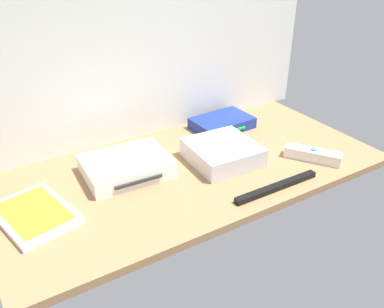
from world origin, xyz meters
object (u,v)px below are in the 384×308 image
object	(u,v)px
game_console	(127,166)
mini_computer	(222,152)
network_router	(222,123)
sensor_bar	(277,187)
game_case	(35,215)
remote_wand	(313,155)

from	to	relation	value
game_console	mini_computer	bearing A→B (deg)	-13.81
network_router	sensor_bar	size ratio (longest dim) A/B	0.77
game_case	game_console	bearing A→B (deg)	1.91
mini_computer	sensor_bar	world-z (taller)	mini_computer
game_console	network_router	xyz separation A→B (cm)	(36.26, 9.58, -0.50)
remote_wand	sensor_bar	size ratio (longest dim) A/B	0.60
remote_wand	network_router	bearing A→B (deg)	73.64
game_console	sensor_bar	distance (cm)	37.51
mini_computer	game_console	bearing A→B (deg)	163.46
game_console	remote_wand	bearing A→B (deg)	-20.54
game_console	game_case	xyz separation A→B (cm)	(-24.20, -6.32, -1.44)
game_console	sensor_bar	bearing A→B (deg)	-39.70
mini_computer	remote_wand	xyz separation A→B (cm)	(21.01, -12.29, -1.13)
game_console	game_case	distance (cm)	25.05
game_console	remote_wand	size ratio (longest dim) A/B	1.52
network_router	game_case	bearing A→B (deg)	-168.09
mini_computer	network_router	size ratio (longest dim) A/B	0.96
game_console	sensor_bar	xyz separation A→B (cm)	(27.66, -25.29, -1.50)
game_case	sensor_bar	size ratio (longest dim) A/B	0.90
sensor_bar	network_router	bearing A→B (deg)	76.69
mini_computer	game_case	xyz separation A→B (cm)	(-48.65, 0.94, -1.88)
game_case	remote_wand	bearing A→B (deg)	-23.49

